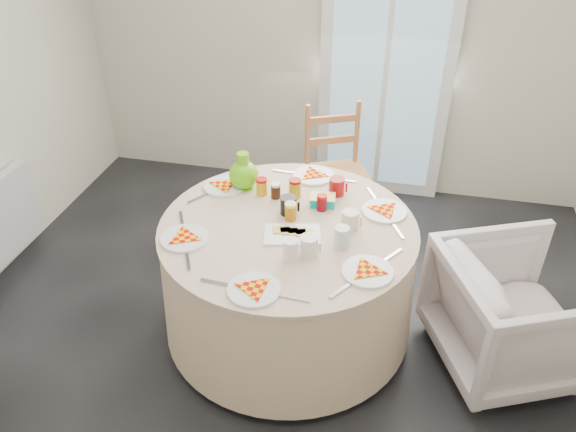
% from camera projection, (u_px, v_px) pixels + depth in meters
% --- Properties ---
extents(floor, '(4.00, 4.00, 0.00)m').
position_uv_depth(floor, '(275.00, 348.00, 3.27)').
color(floor, black).
rests_on(floor, ground).
extents(wall_back, '(4.00, 0.02, 2.60)m').
position_uv_depth(wall_back, '(336.00, 29.00, 4.17)').
color(wall_back, '#BCB5A3').
rests_on(wall_back, floor).
extents(glass_door, '(1.00, 0.08, 2.10)m').
position_uv_depth(glass_door, '(387.00, 68.00, 4.20)').
color(glass_door, silver).
rests_on(glass_door, floor).
extents(table, '(1.44, 1.44, 0.73)m').
position_uv_depth(table, '(288.00, 277.00, 3.22)').
color(table, beige).
rests_on(table, floor).
extents(wooden_chair, '(0.56, 0.55, 0.96)m').
position_uv_depth(wooden_chair, '(337.00, 175.00, 4.02)').
color(wooden_chair, '#A76D45').
rests_on(wooden_chair, floor).
extents(armchair, '(0.94, 0.96, 0.77)m').
position_uv_depth(armchair, '(516.00, 307.00, 2.99)').
color(armchair, beige).
rests_on(armchair, floor).
extents(place_settings, '(1.44, 1.44, 0.03)m').
position_uv_depth(place_settings, '(288.00, 221.00, 3.00)').
color(place_settings, silver).
rests_on(place_settings, table).
extents(jar_cluster, '(0.47, 0.34, 0.12)m').
position_uv_depth(jar_cluster, '(290.00, 190.00, 3.17)').
color(jar_cluster, '#89600D').
rests_on(jar_cluster, table).
extents(butter_tub, '(0.15, 0.12, 0.06)m').
position_uv_depth(butter_tub, '(323.00, 198.00, 3.17)').
color(butter_tub, '#00A0B0').
rests_on(butter_tub, table).
extents(green_pitcher, '(0.17, 0.17, 0.22)m').
position_uv_depth(green_pitcher, '(243.00, 168.00, 3.28)').
color(green_pitcher, '#60C70E').
rests_on(green_pitcher, table).
extents(cheese_platter, '(0.32, 0.24, 0.04)m').
position_uv_depth(cheese_platter, '(292.00, 231.00, 2.92)').
color(cheese_platter, white).
rests_on(cheese_platter, table).
extents(mugs_glasses, '(0.69, 0.69, 0.13)m').
position_uv_depth(mugs_glasses, '(317.00, 218.00, 2.95)').
color(mugs_glasses, gray).
rests_on(mugs_glasses, table).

